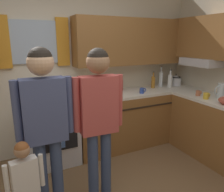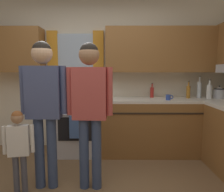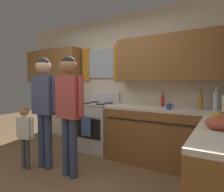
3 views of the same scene
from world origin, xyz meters
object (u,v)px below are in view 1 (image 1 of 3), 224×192
(adult_in_plaid, at_px, (99,111))
(cup_terracotta, at_px, (198,93))
(bottle_oil_amber, at_px, (153,82))
(stove_oven, at_px, (52,130))
(bottle_milk_white, at_px, (170,80))
(small_child, at_px, (25,181))
(mug_mustard_yellow, at_px, (206,96))
(adult_holding_child, at_px, (45,117))
(mug_cobalt_blue, at_px, (142,91))
(water_pitcher, at_px, (221,91))
(bottle_tall_clear, at_px, (161,79))
(bottle_sauce_red, at_px, (121,85))
(stovetop_kettle, at_px, (176,80))

(adult_in_plaid, bearing_deg, cup_terracotta, 12.59)
(bottle_oil_amber, xyz_separation_m, cup_terracotta, (0.29, -0.75, -0.07))
(stove_oven, xyz_separation_m, adult_in_plaid, (0.29, -1.07, 0.57))
(bottle_milk_white, xyz_separation_m, small_child, (-2.55, -1.24, -0.43))
(small_child, bearing_deg, adult_in_plaid, 12.91)
(mug_mustard_yellow, bearing_deg, adult_holding_child, -174.97)
(bottle_milk_white, distance_m, mug_cobalt_blue, 0.72)
(water_pitcher, relative_size, adult_holding_child, 0.13)
(bottle_tall_clear, bearing_deg, stove_oven, -176.76)
(bottle_sauce_red, distance_m, stovetop_kettle, 1.09)
(stove_oven, relative_size, bottle_sauce_red, 4.48)
(stove_oven, distance_m, stovetop_kettle, 2.36)
(stovetop_kettle, relative_size, adult_in_plaid, 0.17)
(mug_cobalt_blue, distance_m, adult_holding_child, 1.86)
(bottle_sauce_red, relative_size, mug_mustard_yellow, 2.04)
(adult_holding_child, bearing_deg, bottle_tall_clear, 27.91)
(stovetop_kettle, height_order, adult_holding_child, adult_holding_child)
(bottle_tall_clear, height_order, water_pitcher, bottle_tall_clear)
(bottle_oil_amber, distance_m, mug_mustard_yellow, 0.97)
(mug_cobalt_blue, height_order, cup_terracotta, mug_cobalt_blue)
(bottle_tall_clear, relative_size, water_pitcher, 1.67)
(bottle_milk_white, distance_m, stovetop_kettle, 0.21)
(mug_cobalt_blue, relative_size, stovetop_kettle, 0.42)
(mug_mustard_yellow, xyz_separation_m, adult_in_plaid, (-1.74, -0.21, 0.09))
(bottle_tall_clear, distance_m, mug_mustard_yellow, 0.98)
(stovetop_kettle, height_order, water_pitcher, water_pitcher)
(adult_holding_child, bearing_deg, mug_mustard_yellow, 5.03)
(bottle_sauce_red, bearing_deg, mug_cobalt_blue, -59.80)
(stove_oven, height_order, stovetop_kettle, stovetop_kettle)
(bottle_milk_white, relative_size, adult_in_plaid, 0.19)
(stovetop_kettle, height_order, adult_in_plaid, adult_in_plaid)
(stove_oven, height_order, bottle_oil_amber, bottle_oil_amber)
(bottle_oil_amber, distance_m, mug_cobalt_blue, 0.47)
(stovetop_kettle, height_order, small_child, stovetop_kettle)
(cup_terracotta, bearing_deg, adult_in_plaid, -167.41)
(stove_oven, height_order, small_child, stove_oven)
(bottle_sauce_red, relative_size, cup_terracotta, 2.26)
(cup_terracotta, xyz_separation_m, adult_holding_child, (-2.30, -0.39, 0.11))
(cup_terracotta, bearing_deg, adult_holding_child, -170.47)
(stove_oven, relative_size, cup_terracotta, 10.11)
(stovetop_kettle, bearing_deg, stove_oven, -178.19)
(mug_cobalt_blue, bearing_deg, stovetop_kettle, 15.16)
(bottle_milk_white, distance_m, bottle_oil_amber, 0.32)
(cup_terracotta, height_order, adult_holding_child, adult_holding_child)
(bottle_milk_white, bearing_deg, stovetop_kettle, 19.88)
(mug_cobalt_blue, bearing_deg, cup_terracotta, -36.55)
(small_child, bearing_deg, bottle_oil_amber, 30.44)
(small_child, bearing_deg, cup_terracotta, 12.69)
(stove_oven, relative_size, bottle_oil_amber, 3.85)
(bottle_oil_amber, bearing_deg, bottle_tall_clear, 10.76)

